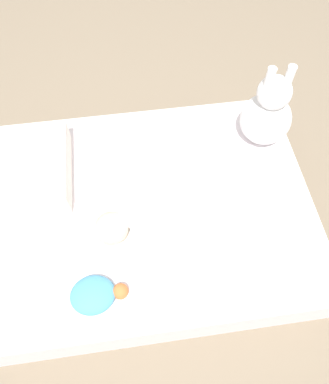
# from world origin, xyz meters

# --- Properties ---
(ground_plane) EXTENTS (12.00, 12.00, 0.00)m
(ground_plane) POSITION_xyz_m (0.00, 0.00, 0.00)
(ground_plane) COLOR #7A6B56
(bed_mattress) EXTENTS (1.21, 0.93, 0.18)m
(bed_mattress) POSITION_xyz_m (0.00, 0.00, 0.09)
(bed_mattress) COLOR white
(bed_mattress) RESTS_ON ground_plane
(burp_cloth) EXTENTS (0.24, 0.19, 0.02)m
(burp_cloth) POSITION_xyz_m (-0.09, -0.10, 0.19)
(burp_cloth) COLOR white
(burp_cloth) RESTS_ON bed_mattress
(swaddled_baby) EXTENTS (0.59, 0.43, 0.17)m
(swaddled_baby) POSITION_xyz_m (0.08, 0.01, 0.27)
(swaddled_baby) COLOR white
(swaddled_baby) RESTS_ON bed_mattress
(pillow) EXTENTS (0.31, 0.37, 0.11)m
(pillow) POSITION_xyz_m (-0.45, 0.18, 0.24)
(pillow) COLOR white
(pillow) RESTS_ON bed_mattress
(bunny_plush) EXTENTS (0.20, 0.20, 0.36)m
(bunny_plush) POSITION_xyz_m (0.49, 0.26, 0.32)
(bunny_plush) COLOR white
(bunny_plush) RESTS_ON bed_mattress
(turtle_plush) EXTENTS (0.19, 0.13, 0.06)m
(turtle_plush) POSITION_xyz_m (-0.22, -0.33, 0.21)
(turtle_plush) COLOR #4C99C6
(turtle_plush) RESTS_ON bed_mattress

